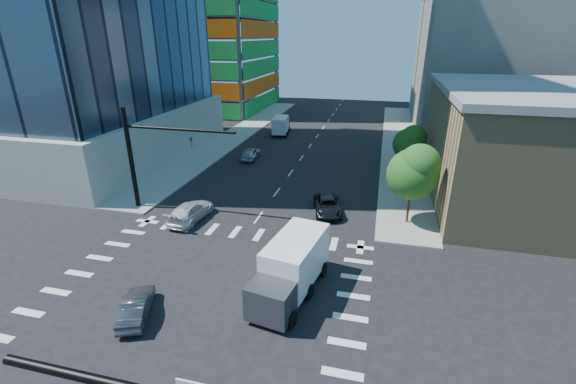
% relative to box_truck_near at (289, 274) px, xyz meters
% --- Properties ---
extents(ground, '(160.00, 160.00, 0.00)m').
position_rel_box_truck_near_xyz_m(ground, '(-5.15, -2.16, -1.51)').
color(ground, black).
rests_on(ground, ground).
extents(road_markings, '(20.00, 20.00, 0.01)m').
position_rel_box_truck_near_xyz_m(road_markings, '(-5.15, -2.16, -1.50)').
color(road_markings, silver).
rests_on(road_markings, ground).
extents(sidewalk_ne, '(5.00, 60.00, 0.15)m').
position_rel_box_truck_near_xyz_m(sidewalk_ne, '(7.35, 37.84, -1.43)').
color(sidewalk_ne, gray).
rests_on(sidewalk_ne, ground).
extents(sidewalk_nw, '(5.00, 60.00, 0.15)m').
position_rel_box_truck_near_xyz_m(sidewalk_nw, '(-17.65, 37.84, -1.43)').
color(sidewalk_nw, gray).
rests_on(sidewalk_nw, ground).
extents(commercial_building, '(20.50, 22.50, 10.60)m').
position_rel_box_truck_near_xyz_m(commercial_building, '(19.85, 19.84, 3.80)').
color(commercial_building, '#998259').
rests_on(commercial_building, ground).
extents(bg_building_ne, '(24.00, 30.00, 28.00)m').
position_rel_box_truck_near_xyz_m(bg_building_ne, '(21.85, 52.84, 12.49)').
color(bg_building_ne, slate).
rests_on(bg_building_ne, ground).
extents(signal_mast_nw, '(10.20, 0.40, 9.00)m').
position_rel_box_truck_near_xyz_m(signal_mast_nw, '(-15.15, 9.34, 3.98)').
color(signal_mast_nw, black).
rests_on(signal_mast_nw, sidewalk_nw).
extents(tree_south, '(4.16, 4.16, 6.82)m').
position_rel_box_truck_near_xyz_m(tree_south, '(7.48, 11.75, 3.18)').
color(tree_south, '#382316').
rests_on(tree_south, sidewalk_ne).
extents(tree_north, '(3.54, 3.52, 5.78)m').
position_rel_box_truck_near_xyz_m(tree_north, '(7.78, 23.75, 2.48)').
color(tree_north, '#382316').
rests_on(tree_north, sidewalk_ne).
extents(car_nb_far, '(3.34, 5.26, 1.35)m').
position_rel_box_truck_near_xyz_m(car_nb_far, '(0.54, 12.29, -0.83)').
color(car_nb_far, black).
rests_on(car_nb_far, ground).
extents(car_sb_near, '(2.59, 5.48, 1.54)m').
position_rel_box_truck_near_xyz_m(car_sb_near, '(-10.64, 8.12, -0.74)').
color(car_sb_near, white).
rests_on(car_sb_near, ground).
extents(car_sb_mid, '(2.10, 4.57, 1.52)m').
position_rel_box_truck_near_xyz_m(car_sb_mid, '(-11.39, 25.87, -0.75)').
color(car_sb_mid, '#A9ACB0').
rests_on(car_sb_mid, ground).
extents(car_sb_cross, '(2.72, 4.16, 1.30)m').
position_rel_box_truck_near_xyz_m(car_sb_cross, '(-7.89, -3.89, -0.86)').
color(car_sb_cross, '#46464B').
rests_on(car_sb_cross, ground).
extents(box_truck_near, '(3.83, 6.88, 3.41)m').
position_rel_box_truck_near_xyz_m(box_truck_near, '(0.00, 0.00, 0.00)').
color(box_truck_near, black).
rests_on(box_truck_near, ground).
extents(box_truck_far, '(2.99, 5.72, 2.87)m').
position_rel_box_truck_near_xyz_m(box_truck_far, '(-11.00, 39.80, -0.24)').
color(box_truck_far, black).
rests_on(box_truck_far, ground).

